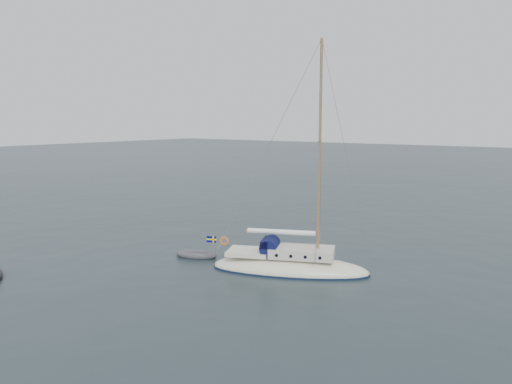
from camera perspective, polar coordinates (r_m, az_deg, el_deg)
The scene contains 3 objects.
ground at distance 31.81m, azimuth 3.80°, elevation -7.76°, with size 300.00×300.00×0.00m, color black.
sailboat at distance 29.19m, azimuth 3.88°, elevation -7.11°, with size 9.64×2.89×13.73m.
dinghy at distance 32.59m, azimuth -6.83°, elevation -7.09°, with size 2.78×1.25×0.40m.
Camera 1 is at (16.12, -25.98, 8.76)m, focal length 35.00 mm.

